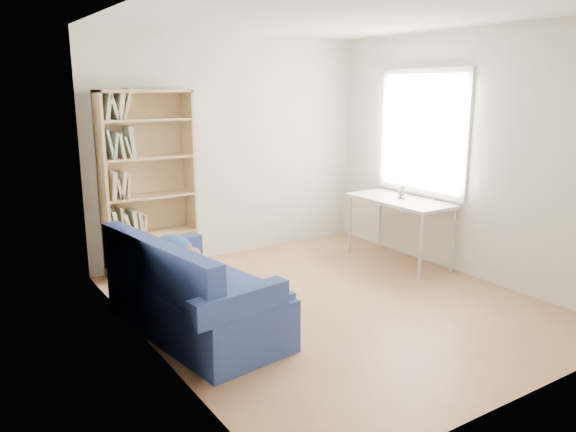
# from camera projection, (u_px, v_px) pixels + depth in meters

# --- Properties ---
(ground) EXTENTS (4.00, 4.00, 0.00)m
(ground) POSITION_uv_depth(u_px,v_px,m) (332.00, 303.00, 5.33)
(ground) COLOR #9C6946
(ground) RESTS_ON ground
(room_shell) EXTENTS (3.54, 4.04, 2.62)m
(room_shell) POSITION_uv_depth(u_px,v_px,m) (342.00, 129.00, 5.04)
(room_shell) COLOR silver
(room_shell) RESTS_ON ground
(sofa) EXTENTS (1.03, 1.80, 0.84)m
(sofa) POSITION_uv_depth(u_px,v_px,m) (191.00, 295.00, 4.65)
(sofa) COLOR navy
(sofa) RESTS_ON ground
(bookshelf) EXTENTS (0.99, 0.31, 1.98)m
(bookshelf) POSITION_uv_depth(u_px,v_px,m) (149.00, 191.00, 6.04)
(bookshelf) COLOR tan
(bookshelf) RESTS_ON ground
(desk) EXTENTS (0.59, 1.28, 0.75)m
(desk) POSITION_uv_depth(u_px,v_px,m) (399.00, 205.00, 6.45)
(desk) COLOR silver
(desk) RESTS_ON ground
(pen_cup) EXTENTS (0.08, 0.08, 0.16)m
(pen_cup) POSITION_uv_depth(u_px,v_px,m) (402.00, 194.00, 6.45)
(pen_cup) COLOR white
(pen_cup) RESTS_ON desk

